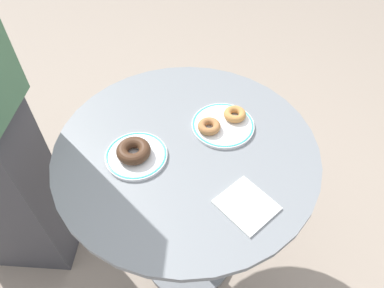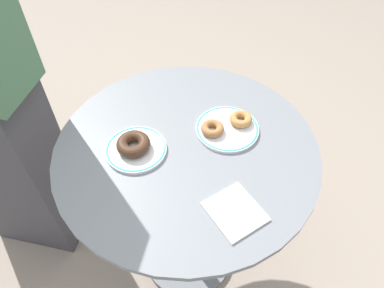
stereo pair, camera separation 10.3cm
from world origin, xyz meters
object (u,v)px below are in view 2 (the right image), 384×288
Objects in this scene: donut_old_fashioned at (241,119)px; paper_napkin at (235,211)px; cafe_table at (187,188)px; donut_chocolate at (133,144)px; plate_left at (136,149)px; plate_right at (227,129)px; donut_cinnamon at (212,128)px.

donut_old_fashioned is 0.32m from paper_napkin.
cafe_table is 0.29m from donut_chocolate.
plate_left and plate_right have the same top height.
plate_right is at bearing -7.19° from donut_chocolate.
donut_chocolate is (-0.15, 0.05, 0.25)m from cafe_table.
cafe_table is 0.26m from donut_cinnamon.
plate_right is at bearing -6.99° from plate_left.
donut_cinnamon is (0.09, 0.02, 0.24)m from cafe_table.
cafe_table is 11.25× the size of donut_old_fashioned.
plate_left is 0.34m from paper_napkin.
cafe_table is 4.04× the size of plate_right.
cafe_table is 4.39× the size of plate_left.
donut_cinnamon reaches higher than paper_napkin.
donut_cinnamon reaches higher than plate_left.
cafe_table is 0.31m from donut_old_fashioned.
cafe_table is at bearing -17.53° from donut_chocolate.
plate_left is at bearing -17.80° from donut_chocolate.
plate_left is at bearing 162.47° from cafe_table.
plate_right is 0.05m from donut_cinnamon.
plate_right is 0.29m from donut_chocolate.
plate_left reaches higher than cafe_table.
donut_chocolate is 1.41× the size of donut_old_fashioned.
donut_old_fashioned is at bearing 4.64° from cafe_table.
donut_old_fashioned is at bearing -5.03° from plate_left.
donut_old_fashioned is (0.19, 0.02, 0.24)m from cafe_table.
cafe_table is 0.34m from paper_napkin.
donut_old_fashioned is at bearing 0.24° from donut_cinnamon.
donut_cinnamon is 0.51× the size of paper_napkin.
donut_cinnamon is at bearing -7.22° from plate_left.
donut_old_fashioned reaches higher than plate_left.
plate_right reaches higher than paper_napkin.
donut_cinnamon is (-0.10, -0.00, 0.00)m from donut_old_fashioned.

